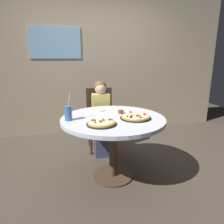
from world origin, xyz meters
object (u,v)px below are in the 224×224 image
object	(u,v)px
dining_table	(113,126)
diner_child	(102,122)
sauce_bowl	(121,112)
plate_small	(98,110)
chair_wooden	(100,115)
pizza_cheese	(102,123)
soda_cup	(68,113)
pizza_veggie	(136,117)

from	to	relation	value
dining_table	diner_child	xyz separation A→B (m)	(-0.00, 0.71, -0.16)
sauce_bowl	plate_small	distance (m)	0.32
chair_wooden	plate_small	world-z (taller)	chair_wooden
chair_wooden	diner_child	xyz separation A→B (m)	(-0.01, -0.18, -0.05)
dining_table	plate_small	distance (m)	0.39
chair_wooden	sauce_bowl	size ratio (longest dim) A/B	13.57
dining_table	diner_child	size ratio (longest dim) A/B	1.08
pizza_cheese	soda_cup	xyz separation A→B (m)	(-0.32, 0.22, 0.06)
diner_child	sauce_bowl	world-z (taller)	diner_child
diner_child	chair_wooden	bearing A→B (deg)	87.79
dining_table	sauce_bowl	xyz separation A→B (m)	(0.13, 0.14, 0.12)
pizza_veggie	soda_cup	size ratio (longest dim) A/B	1.12
pizza_cheese	sauce_bowl	xyz separation A→B (m)	(0.30, 0.37, 0.00)
chair_wooden	plate_small	xyz separation A→B (m)	(-0.11, -0.53, 0.22)
dining_table	plate_small	xyz separation A→B (m)	(-0.11, 0.36, 0.11)
pizza_veggie	plate_small	bearing A→B (deg)	126.91
dining_table	pizza_cheese	size ratio (longest dim) A/B	3.84
chair_wooden	sauce_bowl	distance (m)	0.80
pizza_veggie	sauce_bowl	world-z (taller)	pizza_veggie
chair_wooden	soda_cup	distance (m)	1.07
dining_table	chair_wooden	world-z (taller)	chair_wooden
dining_table	diner_child	distance (m)	0.73
diner_child	soda_cup	distance (m)	0.93
diner_child	soda_cup	size ratio (longest dim) A/B	3.52
pizza_cheese	sauce_bowl	bearing A→B (deg)	50.47
chair_wooden	diner_child	distance (m)	0.19
dining_table	soda_cup	distance (m)	0.53
soda_cup	sauce_bowl	size ratio (longest dim) A/B	4.39
pizza_veggie	pizza_cheese	distance (m)	0.43
dining_table	pizza_veggie	world-z (taller)	pizza_veggie
soda_cup	sauce_bowl	distance (m)	0.64
pizza_veggie	plate_small	xyz separation A→B (m)	(-0.34, 0.46, -0.01)
diner_child	plate_small	distance (m)	0.45
pizza_cheese	sauce_bowl	world-z (taller)	pizza_cheese
chair_wooden	pizza_cheese	world-z (taller)	chair_wooden
diner_child	pizza_cheese	xyz separation A→B (m)	(-0.17, -0.94, 0.28)
pizza_veggie	soda_cup	world-z (taller)	soda_cup
pizza_veggie	plate_small	world-z (taller)	pizza_veggie
dining_table	plate_small	bearing A→B (deg)	106.83
chair_wooden	pizza_cheese	xyz separation A→B (m)	(-0.18, -1.12, 0.24)
diner_child	soda_cup	world-z (taller)	diner_child
pizza_cheese	soda_cup	bearing A→B (deg)	144.92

